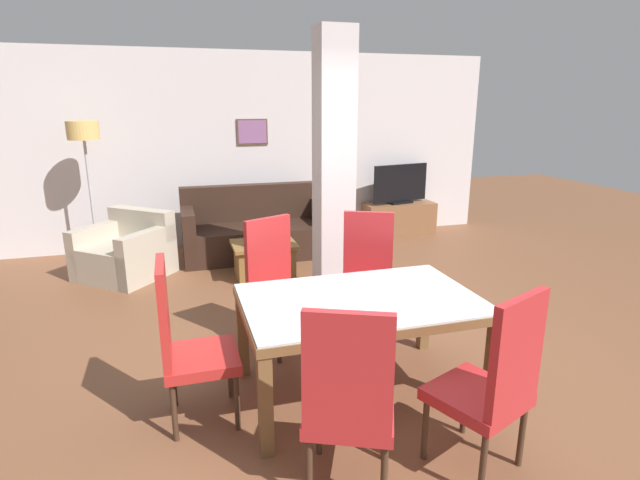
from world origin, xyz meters
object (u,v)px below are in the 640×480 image
at_px(armchair, 126,254).
at_px(tv_screen, 400,184).
at_px(dining_chair_far_right, 367,273).
at_px(bottle, 266,234).
at_px(tv_stand, 399,218).
at_px(floor_lamp, 85,144).
at_px(sofa, 257,232).
at_px(dining_chair_far_left, 277,281).
at_px(dining_table, 360,316).
at_px(dining_chair_near_left, 349,398).
at_px(dining_chair_near_right, 493,381).
at_px(coffee_table, 264,260).
at_px(dining_chair_head_left, 185,340).

relative_size(armchair, tv_screen, 1.30).
distance_m(dining_chair_far_right, bottle, 1.86).
height_order(tv_stand, floor_lamp, floor_lamp).
height_order(dining_chair_far_right, floor_lamp, floor_lamp).
relative_size(tv_screen, floor_lamp, 0.53).
bearing_deg(tv_stand, floor_lamp, -175.77).
bearing_deg(sofa, armchair, 14.63).
xyz_separation_m(dining_chair_far_left, tv_stand, (2.60, 3.11, -0.32)).
height_order(dining_table, dining_chair_near_left, dining_chair_near_left).
distance_m(dining_chair_near_left, floor_lamp, 4.99).
height_order(bottle, floor_lamp, floor_lamp).
relative_size(dining_chair_far_left, sofa, 0.56).
bearing_deg(dining_chair_near_right, tv_screen, 47.46).
distance_m(dining_chair_far_left, coffee_table, 1.74).
height_order(dining_chair_near_right, armchair, dining_chair_near_right).
bearing_deg(dining_chair_near_left, tv_stand, 86.34).
distance_m(armchair, floor_lamp, 1.43).
relative_size(dining_chair_near_left, floor_lamp, 0.61).
relative_size(sofa, bottle, 7.93).
distance_m(dining_chair_near_left, tv_stand, 5.55).
xyz_separation_m(dining_chair_head_left, armchair, (-0.60, 3.12, -0.30)).
bearing_deg(armchair, floor_lamp, -15.42).
distance_m(sofa, floor_lamp, 2.37).
distance_m(dining_chair_far_left, sofa, 2.66).
distance_m(dining_chair_near_left, sofa, 4.45).
bearing_deg(dining_table, tv_stand, 61.29).
bearing_deg(dining_chair_far_left, dining_table, 90.00).
xyz_separation_m(dining_table, dining_chair_near_right, (0.40, -0.96, -0.02)).
bearing_deg(dining_chair_head_left, armchair, -169.13).
bearing_deg(dining_chair_far_right, dining_chair_near_left, 90.14).
height_order(dining_chair_head_left, coffee_table, dining_chair_head_left).
relative_size(dining_table, dining_chair_near_right, 1.48).
bearing_deg(dining_chair_far_left, dining_chair_head_left, 25.67).
distance_m(dining_chair_far_right, armchair, 3.13).
distance_m(dining_chair_head_left, floor_lamp, 3.94).
bearing_deg(dining_chair_head_left, floor_lamp, -165.01).
distance_m(dining_chair_far_right, coffee_table, 1.86).
bearing_deg(tv_stand, dining_chair_near_right, -109.91).
bearing_deg(bottle, dining_chair_near_right, -81.12).
xyz_separation_m(dining_chair_near_left, floor_lamp, (-1.76, 4.58, 0.96)).
height_order(dining_chair_far_right, armchair, dining_chair_far_right).
distance_m(dining_chair_far_left, floor_lamp, 3.43).
height_order(dining_chair_head_left, dining_chair_far_right, same).
distance_m(dining_table, dining_chair_near_right, 1.04).
bearing_deg(coffee_table, dining_chair_far_left, -96.57).
bearing_deg(armchair, dining_chair_near_right, 158.41).
bearing_deg(dining_table, dining_chair_near_right, -67.37).
bearing_deg(dining_chair_far_left, dining_chair_near_right, 89.36).
height_order(armchair, bottle, armchair).
bearing_deg(floor_lamp, bottle, -27.54).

